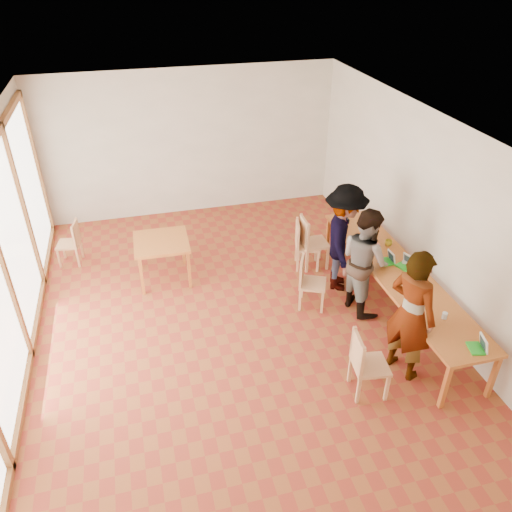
# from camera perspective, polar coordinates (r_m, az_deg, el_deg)

# --- Properties ---
(ground) EXTENTS (8.00, 8.00, 0.00)m
(ground) POSITION_cam_1_polar(r_m,az_deg,el_deg) (7.76, -2.51, -7.64)
(ground) COLOR brown
(ground) RESTS_ON ground
(wall_back) EXTENTS (6.00, 0.10, 3.00)m
(wall_back) POSITION_cam_1_polar(r_m,az_deg,el_deg) (10.51, -7.54, 12.62)
(wall_back) COLOR beige
(wall_back) RESTS_ON ground
(wall_front) EXTENTS (6.00, 0.10, 3.00)m
(wall_front) POSITION_cam_1_polar(r_m,az_deg,el_deg) (4.10, 10.51, -26.36)
(wall_front) COLOR beige
(wall_front) RESTS_ON ground
(wall_right) EXTENTS (0.10, 8.00, 3.00)m
(wall_right) POSITION_cam_1_polar(r_m,az_deg,el_deg) (7.98, 18.82, 4.60)
(wall_right) COLOR beige
(wall_right) RESTS_ON ground
(window_wall) EXTENTS (0.10, 8.00, 3.00)m
(window_wall) POSITION_cam_1_polar(r_m,az_deg,el_deg) (7.03, -27.10, -1.29)
(window_wall) COLOR white
(window_wall) RESTS_ON ground
(ceiling) EXTENTS (6.00, 8.00, 0.04)m
(ceiling) POSITION_cam_1_polar(r_m,az_deg,el_deg) (6.28, -3.18, 14.07)
(ceiling) COLOR white
(ceiling) RESTS_ON wall_back
(communal_table) EXTENTS (0.80, 4.00, 0.75)m
(communal_table) POSITION_cam_1_polar(r_m,az_deg,el_deg) (7.89, 15.91, -1.92)
(communal_table) COLOR #BE632A
(communal_table) RESTS_ON ground
(side_table) EXTENTS (0.90, 0.90, 0.75)m
(side_table) POSITION_cam_1_polar(r_m,az_deg,el_deg) (8.52, -10.76, 1.26)
(side_table) COLOR #BE632A
(side_table) RESTS_ON ground
(chair_near) EXTENTS (0.49, 0.49, 0.49)m
(chair_near) POSITION_cam_1_polar(r_m,az_deg,el_deg) (6.49, 12.22, -11.40)
(chair_near) COLOR tan
(chair_near) RESTS_ON ground
(chair_mid) EXTENTS (0.54, 0.54, 0.47)m
(chair_mid) POSITION_cam_1_polar(r_m,az_deg,el_deg) (7.85, 5.86, -2.38)
(chair_mid) COLOR tan
(chair_mid) RESTS_ON ground
(chair_far) EXTENTS (0.51, 0.51, 0.48)m
(chair_far) POSITION_cam_1_polar(r_m,az_deg,el_deg) (8.80, 5.32, 1.86)
(chair_far) COLOR tan
(chair_far) RESTS_ON ground
(chair_empty) EXTENTS (0.45, 0.45, 0.51)m
(chair_empty) POSITION_cam_1_polar(r_m,az_deg,el_deg) (8.80, 6.11, 2.13)
(chair_empty) COLOR tan
(chair_empty) RESTS_ON ground
(chair_spare) EXTENTS (0.44, 0.44, 0.44)m
(chair_spare) POSITION_cam_1_polar(r_m,az_deg,el_deg) (9.48, -20.27, 1.88)
(chair_spare) COLOR tan
(chair_spare) RESTS_ON ground
(person_near) EXTENTS (0.69, 0.81, 1.90)m
(person_near) POSITION_cam_1_polar(r_m,az_deg,el_deg) (6.70, 17.29, -6.41)
(person_near) COLOR gray
(person_near) RESTS_ON ground
(person_mid) EXTENTS (0.77, 0.93, 1.73)m
(person_mid) POSITION_cam_1_polar(r_m,az_deg,el_deg) (7.77, 12.31, -0.50)
(person_mid) COLOR gray
(person_mid) RESTS_ON ground
(person_far) EXTENTS (1.07, 1.36, 1.84)m
(person_far) POSITION_cam_1_polar(r_m,az_deg,el_deg) (8.18, 9.95, 1.98)
(person_far) COLOR gray
(person_far) RESTS_ON ground
(laptop_near) EXTENTS (0.25, 0.26, 0.19)m
(laptop_near) POSITION_cam_1_polar(r_m,az_deg,el_deg) (6.75, 24.18, -9.35)
(laptop_near) COLOR green
(laptop_near) RESTS_ON communal_table
(laptop_mid) EXTENTS (0.28, 0.29, 0.20)m
(laptop_mid) POSITION_cam_1_polar(r_m,az_deg,el_deg) (7.97, 16.85, -0.84)
(laptop_mid) COLOR green
(laptop_mid) RESTS_ON communal_table
(laptop_far) EXTENTS (0.19, 0.22, 0.18)m
(laptop_far) POSITION_cam_1_polar(r_m,az_deg,el_deg) (8.02, 14.95, -0.35)
(laptop_far) COLOR green
(laptop_far) RESTS_ON communal_table
(yellow_mug) EXTENTS (0.13, 0.13, 0.10)m
(yellow_mug) POSITION_cam_1_polar(r_m,az_deg,el_deg) (8.46, 14.90, 1.46)
(yellow_mug) COLOR gold
(yellow_mug) RESTS_ON communal_table
(green_bottle) EXTENTS (0.07, 0.07, 0.28)m
(green_bottle) POSITION_cam_1_polar(r_m,az_deg,el_deg) (7.51, 18.14, -2.53)
(green_bottle) COLOR #217C3F
(green_bottle) RESTS_ON communal_table
(clear_glass) EXTENTS (0.07, 0.07, 0.09)m
(clear_glass) POSITION_cam_1_polar(r_m,az_deg,el_deg) (7.08, 20.76, -6.39)
(clear_glass) COLOR silver
(clear_glass) RESTS_ON communal_table
(condiment_cup) EXTENTS (0.08, 0.08, 0.06)m
(condiment_cup) POSITION_cam_1_polar(r_m,az_deg,el_deg) (8.03, 16.59, -0.75)
(condiment_cup) COLOR white
(condiment_cup) RESTS_ON communal_table
(pink_phone) EXTENTS (0.05, 0.10, 0.01)m
(pink_phone) POSITION_cam_1_polar(r_m,az_deg,el_deg) (8.46, 13.69, 1.32)
(pink_phone) COLOR #E24C65
(pink_phone) RESTS_ON communal_table
(black_pouch) EXTENTS (0.16, 0.26, 0.09)m
(black_pouch) POSITION_cam_1_polar(r_m,az_deg,el_deg) (9.05, 9.83, 4.19)
(black_pouch) COLOR black
(black_pouch) RESTS_ON communal_table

